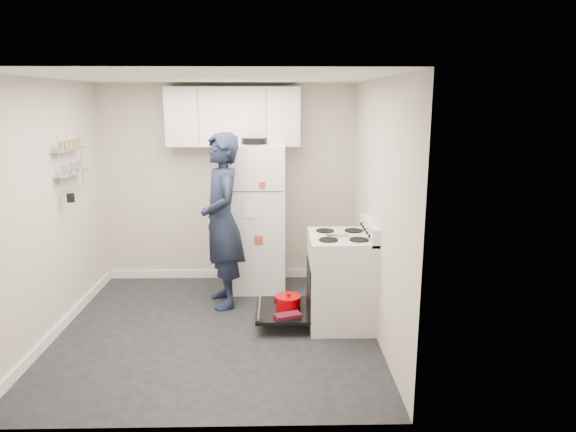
{
  "coord_description": "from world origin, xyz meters",
  "views": [
    {
      "loc": [
        0.63,
        -4.88,
        2.3
      ],
      "look_at": [
        0.74,
        0.62,
        1.05
      ],
      "focal_mm": 32.0,
      "sensor_mm": 36.0,
      "label": 1
    }
  ],
  "objects_px": {
    "open_oven_door": "(285,307)",
    "person": "(222,221)",
    "electric_range": "(339,280)",
    "refrigerator": "(255,217)"
  },
  "relations": [
    {
      "from": "electric_range",
      "to": "open_oven_door",
      "type": "distance_m",
      "value": 0.63
    },
    {
      "from": "open_oven_door",
      "to": "person",
      "type": "xyz_separation_m",
      "value": [
        -0.69,
        0.54,
        0.8
      ]
    },
    {
      "from": "open_oven_door",
      "to": "person",
      "type": "bearing_deg",
      "value": 141.94
    },
    {
      "from": "electric_range",
      "to": "open_oven_door",
      "type": "relative_size",
      "value": 1.57
    },
    {
      "from": "open_oven_door",
      "to": "refrigerator",
      "type": "distance_m",
      "value": 1.36
    },
    {
      "from": "refrigerator",
      "to": "person",
      "type": "xyz_separation_m",
      "value": [
        -0.35,
        -0.56,
        0.08
      ]
    },
    {
      "from": "open_oven_door",
      "to": "person",
      "type": "height_order",
      "value": "person"
    },
    {
      "from": "electric_range",
      "to": "refrigerator",
      "type": "bearing_deg",
      "value": 129.62
    },
    {
      "from": "open_oven_door",
      "to": "person",
      "type": "distance_m",
      "value": 1.19
    },
    {
      "from": "person",
      "to": "electric_range",
      "type": "bearing_deg",
      "value": 49.63
    }
  ]
}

